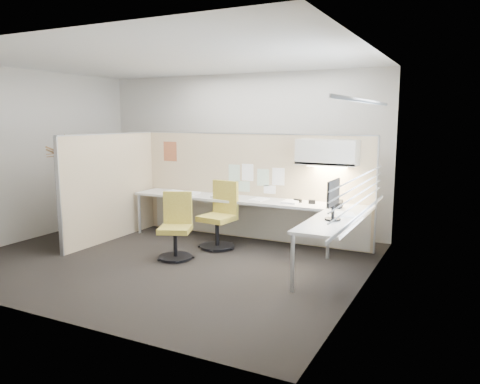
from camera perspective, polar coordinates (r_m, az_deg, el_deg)
The scene contains 27 objects.
floor at distance 6.93m, azimuth -8.57°, elevation -8.03°, with size 5.50×4.50×0.01m, color black.
ceiling at distance 6.67m, azimuth -9.16°, elevation 15.71°, with size 5.50×4.50×0.01m, color white.
wall_back at distance 8.58m, azimuth -0.09°, elevation 4.90°, with size 5.50×0.02×2.80m, color beige.
wall_front at distance 5.01m, azimuth -23.93°, elevation 1.21°, with size 5.50×0.02×2.80m, color beige.
wall_left at distance 8.55m, azimuth -24.10°, elevation 4.11°, with size 0.02×4.50×2.80m, color beige.
wall_right at distance 5.54m, azimuth 15.04°, elevation 2.35°, with size 0.02×4.50×2.80m, color beige.
window_pane at distance 5.53m, azimuth 14.85°, elevation 3.91°, with size 0.01×2.80×1.30m, color #94A3AC.
partition_back at distance 7.82m, azimuth 1.37°, elevation 0.63°, with size 4.10×0.06×1.75m, color tan.
partition_left at distance 8.04m, azimuth -15.43°, elevation 0.54°, with size 0.06×2.20×1.75m, color tan.
desk at distance 7.28m, azimuth 2.48°, elevation -2.18°, with size 4.00×2.07×0.73m.
overhead_bin at distance 7.08m, azimuth 10.62°, elevation 4.78°, with size 0.90×0.36×0.38m, color beige.
task_light_strip at distance 7.09m, azimuth 10.57°, elevation 3.09°, with size 0.60×0.06×0.02m, color #FFEABF.
pinned_papers at distance 7.73m, azimuth 1.80°, elevation 1.72°, with size 1.01×0.00×0.47m.
poster at distance 8.53m, azimuth -8.52°, elevation 4.92°, with size 0.28×0.00×0.35m, color #E65B1D.
chair_left at distance 6.84m, azimuth -7.80°, elevation -4.39°, with size 0.57×0.59×0.94m.
chair_right at distance 7.32m, azimuth -2.47°, elevation -3.09°, with size 0.54×0.56×1.02m.
monitor at distance 6.00m, azimuth 11.31°, elevation -0.63°, with size 0.20×0.49×0.51m.
phone at distance 6.91m, azimuth 11.45°, elevation -1.43°, with size 0.21×0.20×0.12m.
stapler at distance 7.25m, azimuth 7.05°, elevation -1.05°, with size 0.14×0.04×0.05m, color black.
tape_dispenser at distance 7.15m, azimuth 8.76°, elevation -1.20°, with size 0.10×0.06×0.06m, color black.
coat_hook at distance 7.34m, azimuth -21.24°, elevation 3.69°, with size 0.18×0.47×1.41m.
paper_stack_0 at distance 8.21m, azimuth -8.18°, elevation 0.03°, with size 0.23×0.30×0.03m, color white.
paper_stack_1 at distance 8.03m, azimuth -6.02°, elevation -0.15°, with size 0.23×0.30×0.02m, color white.
paper_stack_2 at distance 7.64m, azimuth -2.44°, elevation -0.51°, with size 0.23×0.30×0.04m, color white.
paper_stack_3 at distance 7.42m, azimuth 2.35°, elevation -0.91°, with size 0.23×0.30×0.01m, color white.
paper_stack_4 at distance 7.20m, azimuth 6.23°, elevation -1.19°, with size 0.23×0.30×0.03m, color white.
paper_stack_5 at distance 6.41m, azimuth 12.73°, elevation -2.68°, with size 0.23×0.30×0.02m, color white.
Camera 1 is at (3.85, -5.39, 2.01)m, focal length 35.00 mm.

